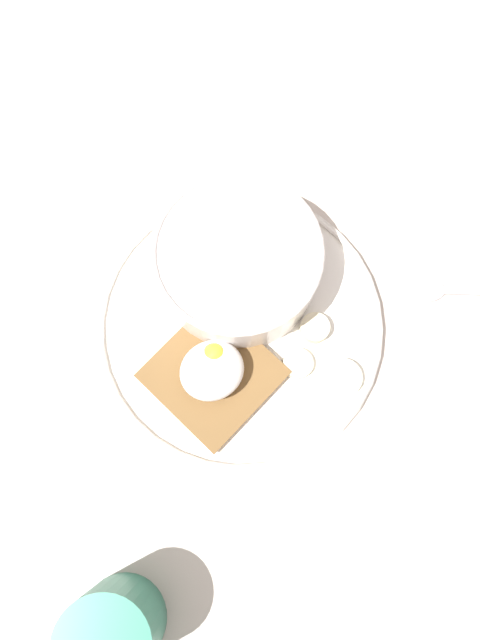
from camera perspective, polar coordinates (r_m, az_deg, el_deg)
ground_plane at (r=57.93cm, az=-0.00°, el=-0.94°), size 120.00×120.00×2.00cm
plate at (r=56.18cm, az=-0.00°, el=-0.53°), size 25.79×25.79×1.60cm
oatmeal_bowl at (r=54.22cm, az=-0.26°, el=5.22°), size 14.45×14.45×6.52cm
toast_slice at (r=54.52cm, az=-2.49°, el=-5.00°), size 11.83×11.83×1.16cm
poached_egg at (r=52.33cm, az=-2.57°, el=-4.49°), size 6.42×6.59×3.53cm
banana_slice_front at (r=55.01cm, az=5.30°, el=-4.00°), size 2.87×2.81×1.12cm
banana_slice_left at (r=55.26cm, az=9.33°, el=-5.26°), size 4.50×4.48×1.17cm
banana_slice_back at (r=55.62cm, az=6.84°, el=-0.75°), size 3.61×3.60×1.43cm
coffee_mug at (r=53.18cm, az=-11.52°, el=-26.17°), size 7.10×7.10×8.82cm
spoon at (r=60.75cm, az=19.01°, el=2.59°), size 10.85×7.95×0.80cm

